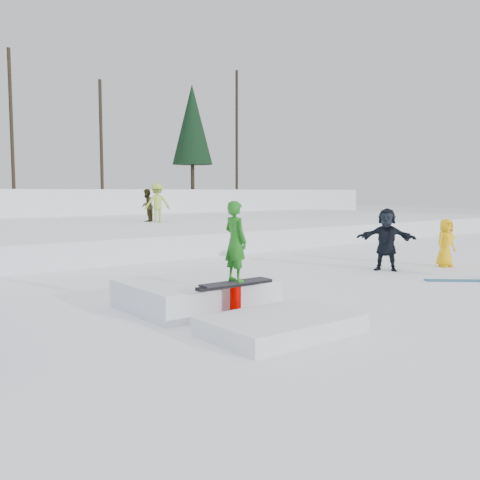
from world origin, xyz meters
TOP-DOWN VIEW (x-y plane):
  - ground at (0.00, 0.00)m, footprint 120.00×120.00m
  - snow_midrise at (0.00, 16.00)m, footprint 50.00×18.00m
  - treeline at (6.18, 28.28)m, footprint 40.24×4.22m
  - walker_olive at (4.98, 15.10)m, footprint 0.98×0.96m
  - walker_ygreen at (5.15, 14.37)m, footprint 1.36×1.04m
  - spectator_yellow at (7.32, 0.65)m, footprint 0.75×0.52m
  - spectator_dark at (5.28, 1.28)m, footprint 1.32×1.70m
  - loose_board_teal at (5.11, -0.92)m, footprint 1.24×1.13m
  - jib_rail_feature at (-1.76, -0.18)m, footprint 2.60×4.40m

SIDE VIEW (x-z plane):
  - ground at x=0.00m, z-range 0.00..0.00m
  - loose_board_teal at x=5.11m, z-range 0.00..0.03m
  - jib_rail_feature at x=-1.76m, z-range -0.75..1.36m
  - snow_midrise at x=0.00m, z-range 0.00..0.80m
  - spectator_yellow at x=7.32m, z-range 0.00..1.45m
  - spectator_dark at x=5.28m, z-range 0.00..1.80m
  - walker_olive at x=4.98m, z-range 0.80..2.39m
  - walker_ygreen at x=5.15m, z-range 0.80..2.66m
  - treeline at x=6.18m, z-range 2.20..12.70m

